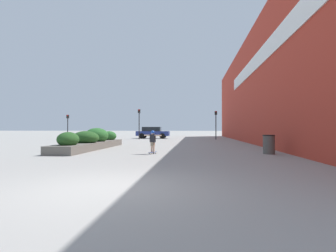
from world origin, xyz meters
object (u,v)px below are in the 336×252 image
Objects in this scene: car_leftmost at (153,132)px; traffic_light_left at (139,119)px; skateboarder at (153,139)px; skateboard at (153,153)px; traffic_light_right at (216,120)px; trash_bin at (269,144)px; traffic_light_far_left at (68,122)px; car_center_left at (278,133)px.

car_leftmost is 3.56m from traffic_light_left.
skateboarder is 0.26× the size of car_leftmost.
traffic_light_right is (4.72, 18.24, 2.26)m from skateboard.
traffic_light_left is (-10.60, 17.73, 2.00)m from trash_bin.
traffic_light_far_left reaches higher than skateboard.
skateboard is at bearing -29.78° from car_center_left.
car_center_left reaches higher than skateboard.
car_leftmost reaches higher than trash_bin.
skateboarder is (-0.00, 0.00, 0.71)m from skateboard.
car_leftmost is 1.42× the size of traffic_light_far_left.
traffic_light_right is (-8.91, -5.58, 1.55)m from car_center_left.
car_center_left reaches higher than skateboarder.
trash_bin is 17.81m from traffic_light_right.
traffic_light_right is 18.53m from traffic_light_far_left.
traffic_light_left reaches higher than traffic_light_right.
traffic_light_left is 1.21× the size of traffic_light_far_left.
trash_bin is at bearing 24.45° from car_leftmost.
traffic_light_left is 1.08× the size of traffic_light_right.
skateboard is at bearing -62.60° from skateboarder.
trash_bin is 20.76m from traffic_light_left.
skateboard is 21.46m from car_leftmost.
traffic_light_far_left is (-10.42, -2.93, 1.30)m from car_leftmost.
car_center_left is at bearing 84.04° from skateboard.
trash_bin is 0.23× the size of car_leftmost.
skateboarder reaches higher than trash_bin.
traffic_light_left is 9.19m from traffic_light_far_left.
traffic_light_far_left is (-13.81, 18.25, 2.05)m from skateboard.
traffic_light_left reaches higher than car_center_left.
skateboard is at bearing -104.52° from traffic_light_right.
traffic_light_left reaches higher than car_leftmost.
car_leftmost is 1.12× the size of car_center_left.
skateboard is 0.19× the size of traffic_light_far_left.
trash_bin is 0.25× the size of car_center_left.
traffic_light_far_left is (-18.53, 0.01, -0.22)m from traffic_light_right.
traffic_light_right reaches higher than skateboarder.
traffic_light_left is (-4.62, 18.29, 2.43)m from skateboard.
traffic_light_left is (-4.62, 18.29, 1.72)m from skateboarder.
car_center_left is at bearing 84.04° from skateboarder.
skateboard is at bearing 9.10° from car_leftmost.
car_leftmost is (-9.37, 20.62, 0.32)m from trash_bin.
traffic_light_left reaches higher than skateboarder.
car_leftmost is 10.90m from traffic_light_far_left.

